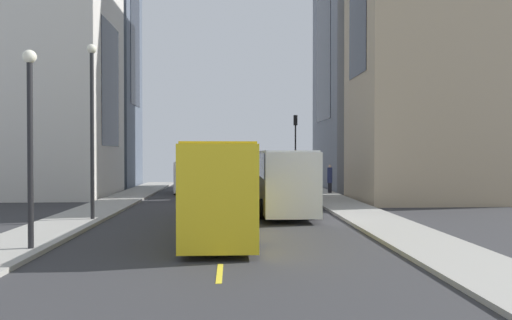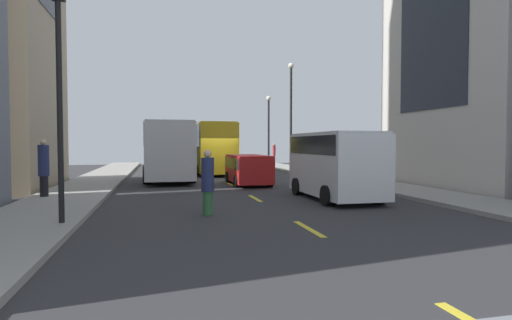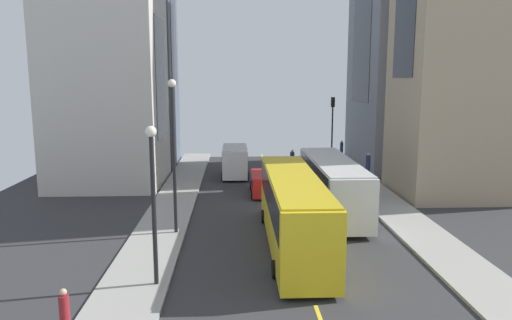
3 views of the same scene
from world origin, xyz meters
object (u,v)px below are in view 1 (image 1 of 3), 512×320
(delivery_van_white, at_px, (190,174))
(pedestrian_crossing_near, at_px, (330,178))
(city_bus_white, at_px, (281,175))
(traffic_light_near_corner, at_px, (295,138))
(pedestrian_waiting_curb, at_px, (253,179))
(streetcar_yellow, at_px, (222,179))
(car_red_0, at_px, (213,188))
(pedestrian_crossing_mid, at_px, (308,174))

(delivery_van_white, distance_m, pedestrian_crossing_near, 11.13)
(city_bus_white, xyz_separation_m, traffic_light_near_corner, (-2.96, -15.05, 2.60))
(city_bus_white, height_order, pedestrian_waiting_curb, city_bus_white)
(delivery_van_white, bearing_deg, streetcar_yellow, 99.49)
(delivery_van_white, bearing_deg, car_red_0, 107.99)
(streetcar_yellow, bearing_deg, car_red_0, -85.74)
(car_red_0, relative_size, pedestrian_waiting_curb, 2.21)
(delivery_van_white, relative_size, traffic_light_near_corner, 0.79)
(city_bus_white, bearing_deg, pedestrian_crossing_near, -117.61)
(pedestrian_crossing_near, distance_m, pedestrian_crossing_mid, 9.67)
(pedestrian_waiting_curb, bearing_deg, delivery_van_white, 39.95)
(delivery_van_white, height_order, pedestrian_crossing_mid, delivery_van_white)
(streetcar_yellow, distance_m, traffic_light_near_corner, 21.99)
(delivery_van_white, bearing_deg, pedestrian_crossing_mid, -145.45)
(traffic_light_near_corner, bearing_deg, pedestrian_crossing_near, 107.63)
(traffic_light_near_corner, bearing_deg, city_bus_white, 78.86)
(car_red_0, xyz_separation_m, pedestrian_crossing_near, (-8.82, -4.22, 0.38))
(city_bus_white, distance_m, pedestrian_crossing_mid, 19.49)
(city_bus_white, height_order, streetcar_yellow, streetcar_yellow)
(city_bus_white, distance_m, pedestrian_crossing_near, 10.42)
(pedestrian_crossing_mid, bearing_deg, car_red_0, -59.37)
(pedestrian_crossing_mid, bearing_deg, pedestrian_waiting_curb, -75.19)
(delivery_van_white, xyz_separation_m, pedestrian_waiting_curb, (-5.21, -2.41, -0.48))
(car_red_0, height_order, pedestrian_waiting_curb, pedestrian_waiting_curb)
(streetcar_yellow, xyz_separation_m, car_red_0, (0.81, -10.91, -1.20))
(pedestrian_crossing_near, relative_size, traffic_light_near_corner, 0.34)
(delivery_van_white, distance_m, pedestrian_crossing_mid, 13.19)
(car_red_0, bearing_deg, pedestrian_crossing_mid, -122.29)
(delivery_van_white, distance_m, car_red_0, 6.77)
(city_bus_white, height_order, pedestrian_crossing_near, city_bus_white)
(streetcar_yellow, bearing_deg, city_bus_white, -118.35)
(pedestrian_crossing_mid, bearing_deg, traffic_light_near_corner, -52.33)
(city_bus_white, xyz_separation_m, streetcar_yellow, (3.19, 5.92, 0.12))
(streetcar_yellow, xyz_separation_m, delivery_van_white, (2.90, -17.32, -0.61))
(traffic_light_near_corner, bearing_deg, pedestrian_crossing_mid, -115.24)
(pedestrian_crossing_near, bearing_deg, streetcar_yellow, -166.23)
(pedestrian_crossing_near, bearing_deg, traffic_light_near_corner, 59.31)
(city_bus_white, bearing_deg, pedestrian_crossing_mid, -104.18)
(city_bus_white, relative_size, traffic_light_near_corner, 1.72)
(streetcar_yellow, relative_size, car_red_0, 2.92)
(delivery_van_white, relative_size, car_red_0, 1.17)
(streetcar_yellow, distance_m, delivery_van_white, 17.57)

